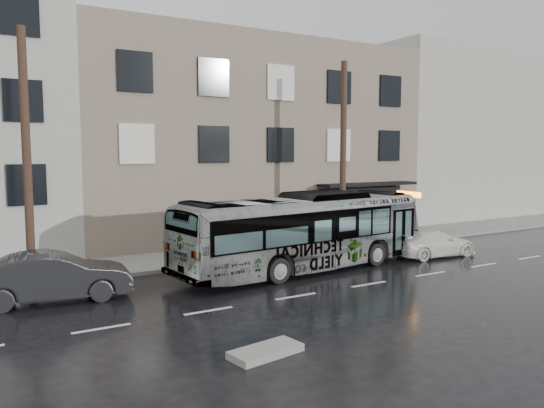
{
  "coord_description": "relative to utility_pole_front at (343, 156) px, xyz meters",
  "views": [
    {
      "loc": [
        -9.58,
        -17.1,
        4.88
      ],
      "look_at": [
        2.02,
        2.5,
        2.6
      ],
      "focal_mm": 35.0,
      "sensor_mm": 36.0,
      "label": 1
    }
  ],
  "objects": [
    {
      "name": "utility_pole_rear",
      "position": [
        -14.0,
        0.0,
        0.0
      ],
      "size": [
        0.3,
        0.3,
        9.0
      ],
      "primitive_type": "cylinder",
      "color": "#442E22",
      "rests_on": "sidewalk"
    },
    {
      "name": "dark_sedan",
      "position": [
        -13.61,
        -2.27,
        -3.84
      ],
      "size": [
        5.07,
        2.24,
        1.62
      ],
      "primitive_type": "imported",
      "rotation": [
        0.0,
        0.0,
        1.46
      ],
      "color": "black",
      "rests_on": "ground"
    },
    {
      "name": "bus",
      "position": [
        -4.06,
        -2.65,
        -3.06
      ],
      "size": [
        11.61,
        3.83,
        3.17
      ],
      "primitive_type": "imported",
      "rotation": [
        0.0,
        0.0,
        1.67
      ],
      "color": "#B2B2B2",
      "rests_on": "ground"
    },
    {
      "name": "building_filler",
      "position": [
        17.5,
        9.4,
        1.35
      ],
      "size": [
        18.0,
        12.0,
        12.0
      ],
      "primitive_type": "cube",
      "color": "#B4B2AA",
      "rests_on": "ground"
    },
    {
      "name": "ground",
      "position": [
        -6.5,
        -3.3,
        -4.65
      ],
      "size": [
        120.0,
        120.0,
        0.0
      ],
      "primitive_type": "plane",
      "color": "black",
      "rests_on": "ground"
    },
    {
      "name": "sign_post",
      "position": [
        1.1,
        0.0,
        -3.3
      ],
      "size": [
        0.06,
        0.06,
        2.4
      ],
      "primitive_type": "cylinder",
      "color": "slate",
      "rests_on": "sidewalk"
    },
    {
      "name": "slush_pile",
      "position": [
        -9.95,
        -9.75,
        -4.56
      ],
      "size": [
        1.9,
        1.07,
        0.18
      ],
      "primitive_type": "cube",
      "rotation": [
        0.0,
        0.0,
        0.15
      ],
      "color": "gray",
      "rests_on": "ground"
    },
    {
      "name": "sidewalk",
      "position": [
        -6.5,
        1.6,
        -4.58
      ],
      "size": [
        90.0,
        3.6,
        0.15
      ],
      "primitive_type": "cube",
      "color": "gray",
      "rests_on": "ground"
    },
    {
      "name": "white_sedan",
      "position": [
        2.71,
        -3.32,
        -4.02
      ],
      "size": [
        4.42,
        2.05,
        1.25
      ],
      "primitive_type": "imported",
      "rotation": [
        0.0,
        0.0,
        1.5
      ],
      "color": "white",
      "rests_on": "ground"
    },
    {
      "name": "building_taupe",
      "position": [
        -1.5,
        9.4,
        0.85
      ],
      "size": [
        20.0,
        12.0,
        11.0
      ],
      "primitive_type": "cube",
      "color": "#7A705E",
      "rests_on": "ground"
    },
    {
      "name": "utility_pole_front",
      "position": [
        0.0,
        0.0,
        0.0
      ],
      "size": [
        0.3,
        0.3,
        9.0
      ],
      "primitive_type": "cylinder",
      "color": "#442E22",
      "rests_on": "sidewalk"
    }
  ]
}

